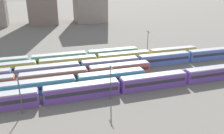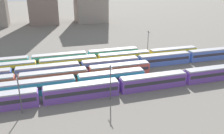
{
  "view_description": "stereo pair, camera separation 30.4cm",
  "coord_description": "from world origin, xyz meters",
  "px_view_note": "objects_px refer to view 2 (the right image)",
  "views": [
    {
      "loc": [
        11.67,
        -49.31,
        26.46
      ],
      "look_at": [
        31.07,
        13.0,
        2.04
      ],
      "focal_mm": 36.86,
      "sensor_mm": 36.0,
      "label": 1
    },
    {
      "loc": [
        11.96,
        -49.4,
        26.46
      ],
      "look_at": [
        31.07,
        13.0,
        2.04
      ],
      "focal_mm": 36.86,
      "sensor_mm": 36.0,
      "label": 2
    }
  ],
  "objects_px": {
    "catenary_pole_0": "(110,80)",
    "train_track_2": "(54,77)",
    "train_track_3": "(110,65)",
    "catenary_pole_2": "(19,92)",
    "train_track_5": "(60,59)",
    "train_track_1": "(39,87)",
    "train_track_4": "(98,60)",
    "catenary_pole_1": "(148,41)",
    "train_track_0": "(153,81)"
  },
  "relations": [
    {
      "from": "catenary_pole_0",
      "to": "train_track_2",
      "type": "bearing_deg",
      "value": 132.79
    },
    {
      "from": "catenary_pole_0",
      "to": "train_track_0",
      "type": "bearing_deg",
      "value": 12.17
    },
    {
      "from": "train_track_0",
      "to": "catenary_pole_2",
      "type": "height_order",
      "value": "catenary_pole_2"
    },
    {
      "from": "train_track_2",
      "to": "train_track_3",
      "type": "relative_size",
      "value": 0.6
    },
    {
      "from": "catenary_pole_1",
      "to": "catenary_pole_0",
      "type": "bearing_deg",
      "value": -127.85
    },
    {
      "from": "train_track_0",
      "to": "train_track_3",
      "type": "relative_size",
      "value": 1.0
    },
    {
      "from": "train_track_1",
      "to": "train_track_4",
      "type": "relative_size",
      "value": 0.75
    },
    {
      "from": "train_track_0",
      "to": "catenary_pole_2",
      "type": "xyz_separation_m",
      "value": [
        -32.28,
        -3.16,
        3.14
      ]
    },
    {
      "from": "train_track_0",
      "to": "train_track_1",
      "type": "bearing_deg",
      "value": 169.75
    },
    {
      "from": "train_track_2",
      "to": "catenary_pole_1",
      "type": "distance_m",
      "value": 41.07
    },
    {
      "from": "train_track_1",
      "to": "train_track_2",
      "type": "distance_m",
      "value": 6.63
    },
    {
      "from": "train_track_0",
      "to": "train_track_5",
      "type": "xyz_separation_m",
      "value": [
        -21.79,
        26.0,
        -0.0
      ]
    },
    {
      "from": "train_track_4",
      "to": "train_track_1",
      "type": "bearing_deg",
      "value": -140.31
    },
    {
      "from": "catenary_pole_2",
      "to": "train_track_3",
      "type": "bearing_deg",
      "value": 36.64
    },
    {
      "from": "train_track_2",
      "to": "train_track_4",
      "type": "relative_size",
      "value": 0.75
    },
    {
      "from": "train_track_1",
      "to": "catenary_pole_2",
      "type": "bearing_deg",
      "value": -112.78
    },
    {
      "from": "train_track_1",
      "to": "catenary_pole_0",
      "type": "bearing_deg",
      "value": -25.94
    },
    {
      "from": "train_track_3",
      "to": "catenary_pole_1",
      "type": "relative_size",
      "value": 10.39
    },
    {
      "from": "train_track_0",
      "to": "train_track_2",
      "type": "relative_size",
      "value": 1.68
    },
    {
      "from": "train_track_3",
      "to": "catenary_pole_1",
      "type": "height_order",
      "value": "catenary_pole_1"
    },
    {
      "from": "train_track_3",
      "to": "train_track_4",
      "type": "distance_m",
      "value": 5.96
    },
    {
      "from": "train_track_0",
      "to": "catenary_pole_0",
      "type": "distance_m",
      "value": 13.16
    },
    {
      "from": "train_track_5",
      "to": "catenary_pole_0",
      "type": "relative_size",
      "value": 6.4
    },
    {
      "from": "train_track_4",
      "to": "train_track_0",
      "type": "bearing_deg",
      "value": -64.39
    },
    {
      "from": "train_track_5",
      "to": "catenary_pole_1",
      "type": "distance_m",
      "value": 33.98
    },
    {
      "from": "catenary_pole_0",
      "to": "catenary_pole_1",
      "type": "relative_size",
      "value": 0.97
    },
    {
      "from": "train_track_4",
      "to": "catenary_pole_2",
      "type": "xyz_separation_m",
      "value": [
        -22.31,
        -23.96,
        3.14
      ]
    },
    {
      "from": "train_track_4",
      "to": "catenary_pole_2",
      "type": "height_order",
      "value": "catenary_pole_2"
    },
    {
      "from": "catenary_pole_1",
      "to": "train_track_0",
      "type": "bearing_deg",
      "value": -112.53
    },
    {
      "from": "train_track_5",
      "to": "catenary_pole_0",
      "type": "xyz_separation_m",
      "value": [
        9.26,
        -28.7,
        2.98
      ]
    },
    {
      "from": "train_track_0",
      "to": "catenary_pole_1",
      "type": "xyz_separation_m",
      "value": [
        11.94,
        28.78,
        3.13
      ]
    },
    {
      "from": "catenary_pole_1",
      "to": "catenary_pole_2",
      "type": "bearing_deg",
      "value": -144.16
    },
    {
      "from": "train_track_3",
      "to": "catenary_pole_2",
      "type": "height_order",
      "value": "catenary_pole_2"
    },
    {
      "from": "train_track_5",
      "to": "catenary_pole_2",
      "type": "bearing_deg",
      "value": -109.79
    },
    {
      "from": "train_track_1",
      "to": "train_track_5",
      "type": "relative_size",
      "value": 1.0
    },
    {
      "from": "train_track_5",
      "to": "catenary_pole_2",
      "type": "distance_m",
      "value": 31.15
    },
    {
      "from": "train_track_1",
      "to": "catenary_pole_0",
      "type": "relative_size",
      "value": 6.4
    },
    {
      "from": "train_track_3",
      "to": "train_track_0",
      "type": "bearing_deg",
      "value": -65.65
    },
    {
      "from": "train_track_4",
      "to": "train_track_5",
      "type": "relative_size",
      "value": 1.34
    },
    {
      "from": "train_track_3",
      "to": "train_track_5",
      "type": "xyz_separation_m",
      "value": [
        -14.73,
        10.4,
        -0.0
      ]
    },
    {
      "from": "train_track_3",
      "to": "catenary_pole_0",
      "type": "distance_m",
      "value": 19.33
    },
    {
      "from": "train_track_0",
      "to": "train_track_4",
      "type": "distance_m",
      "value": 23.07
    },
    {
      "from": "train_track_5",
      "to": "train_track_1",
      "type": "bearing_deg",
      "value": -108.56
    },
    {
      "from": "train_track_3",
      "to": "catenary_pole_2",
      "type": "distance_m",
      "value": 31.59
    },
    {
      "from": "train_track_0",
      "to": "catenary_pole_1",
      "type": "bearing_deg",
      "value": 67.47
    },
    {
      "from": "train_track_4",
      "to": "catenary_pole_0",
      "type": "relative_size",
      "value": 8.57
    },
    {
      "from": "train_track_4",
      "to": "catenary_pole_2",
      "type": "distance_m",
      "value": 32.89
    },
    {
      "from": "train_track_3",
      "to": "catenary_pole_1",
      "type": "xyz_separation_m",
      "value": [
        19.0,
        13.18,
        3.13
      ]
    },
    {
      "from": "train_track_0",
      "to": "train_track_5",
      "type": "distance_m",
      "value": 33.92
    },
    {
      "from": "train_track_2",
      "to": "train_track_3",
      "type": "height_order",
      "value": "same"
    }
  ]
}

